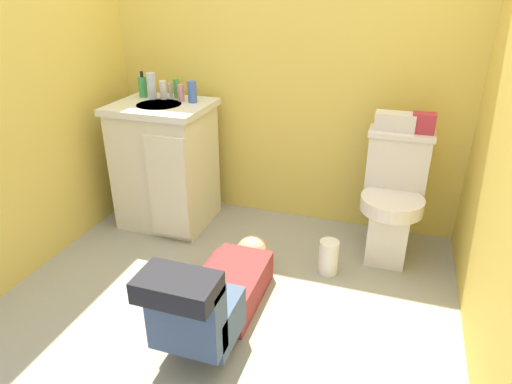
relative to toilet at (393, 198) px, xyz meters
name	(u,v)px	position (x,y,z in m)	size (l,w,h in m)	color
ground_plane	(231,298)	(-0.75, -0.69, -0.39)	(2.80, 2.99, 0.04)	#9A9889
wall_back	(287,37)	(-0.75, 0.34, 0.83)	(2.46, 0.08, 2.40)	#E5C651
wall_left	(0,51)	(-1.94, -0.69, 0.83)	(0.08, 1.99, 2.40)	#E5C651
toilet	(393,198)	(0.00, 0.00, 0.00)	(0.36, 0.46, 0.75)	silver
vanity_cabinet	(166,164)	(-1.45, -0.04, 0.05)	(0.60, 0.53, 0.82)	beige
faucet	(171,91)	(-1.46, 0.11, 0.50)	(0.02, 0.02, 0.10)	silver
person_plumber	(217,293)	(-0.73, -0.91, -0.19)	(0.39, 1.06, 0.52)	maroon
tissue_box	(395,121)	(-0.04, 0.09, 0.43)	(0.22, 0.11, 0.10)	silver
toiletry_bag	(423,123)	(0.11, 0.09, 0.44)	(0.12, 0.09, 0.11)	#B22D3F
soap_dispenser	(143,87)	(-1.65, 0.09, 0.52)	(0.06, 0.06, 0.17)	#3C9B52
bottle_clear	(152,86)	(-1.56, 0.06, 0.54)	(0.06, 0.06, 0.17)	silver
bottle_white	(163,90)	(-1.49, 0.08, 0.51)	(0.05, 0.05, 0.12)	white
bottle_green	(177,89)	(-1.42, 0.12, 0.52)	(0.04, 0.04, 0.13)	#4EA44B
bottle_pink	(181,93)	(-1.36, 0.06, 0.50)	(0.04, 0.04, 0.10)	pink
bottle_blue	(192,92)	(-1.28, 0.05, 0.52)	(0.06, 0.06, 0.13)	#4363BC
paper_towel_roll	(328,257)	(-0.30, -0.32, -0.27)	(0.11, 0.11, 0.20)	white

